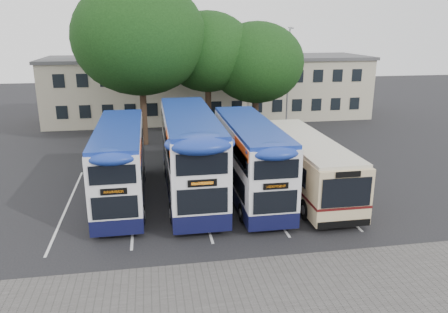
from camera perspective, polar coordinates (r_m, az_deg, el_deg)
name	(u,v)px	position (r m, az deg, el deg)	size (l,w,h in m)	color
ground	(292,232)	(20.69, 8.83, -9.76)	(120.00, 120.00, 0.00)	black
paving_strip	(282,301)	(16.04, 7.55, -18.22)	(40.00, 6.00, 0.01)	#595654
bay_lines	(199,197)	(24.41, -3.32, -5.33)	(14.12, 11.00, 0.01)	silver
depot_building	(210,87)	(45.31, -1.81, 9.10)	(32.40, 8.40, 6.20)	#C0B19B
lamp_post	(288,74)	(39.61, 8.39, 10.64)	(0.25, 1.05, 9.06)	gray
tree_left	(140,38)	(34.55, -10.94, 15.00)	(10.15, 10.15, 12.62)	black
tree_mid	(208,52)	(36.37, -2.14, 13.49)	(7.58, 7.58, 10.35)	black
tree_right	(257,63)	(36.93, 4.27, 12.12)	(7.81, 7.81, 9.56)	black
bus_dd_left	(120,160)	(23.95, -13.37, -0.47)	(2.39, 9.87, 4.11)	#0E1034
bus_dd_mid	(190,151)	(24.08, -4.46, 0.78)	(2.70, 11.15, 4.65)	#0E1034
bus_dd_right	(250,156)	(23.93, 3.40, 0.06)	(2.44, 10.05, 4.19)	#0E1034
bus_single	(305,162)	(25.04, 10.52, -0.66)	(2.70, 10.63, 3.17)	#D4BC8D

